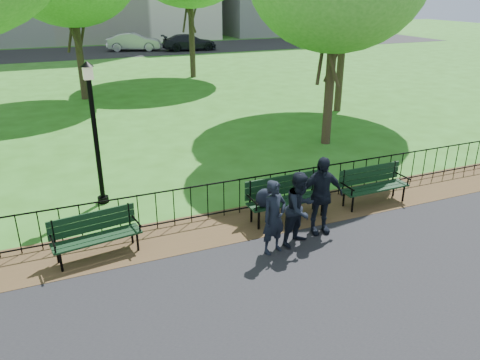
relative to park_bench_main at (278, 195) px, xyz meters
name	(u,v)px	position (x,y,z in m)	size (l,w,h in m)	color
ground	(286,252)	(-0.46, -1.32, -0.66)	(120.00, 120.00, 0.00)	#2A5A17
dirt_strip	(256,220)	(-0.46, 0.18, -0.64)	(60.00, 1.60, 0.01)	#3B2E18
far_street	(91,52)	(-0.46, 33.68, -0.65)	(70.00, 9.00, 0.01)	black
iron_fence	(247,193)	(-0.46, 0.68, -0.16)	(24.06, 0.06, 1.00)	black
park_bench_main	(278,195)	(0.00, 0.00, 0.00)	(1.92, 0.63, 1.08)	black
park_bench_left_a	(95,230)	(-4.03, 0.06, -0.09)	(1.79, 0.77, 0.98)	black
park_bench_right_a	(373,181)	(2.63, -0.02, -0.07)	(1.80, 0.58, 1.01)	black
lamppost	(95,130)	(-3.58, 2.60, 1.25)	(0.31, 0.31, 3.49)	black
person_left	(274,217)	(-0.71, -1.21, 0.13)	(0.57, 0.37, 1.55)	black
person_mid	(300,209)	(-0.06, -1.10, 0.15)	(0.77, 0.40, 1.59)	black
person_right	(320,195)	(0.59, -0.83, 0.23)	(1.02, 0.42, 1.75)	black
sedan_silver	(134,42)	(3.18, 33.22, 0.11)	(1.59, 4.55, 1.50)	#97999E
sedan_dark	(189,42)	(7.64, 31.69, 0.03)	(1.89, 4.65, 1.35)	black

